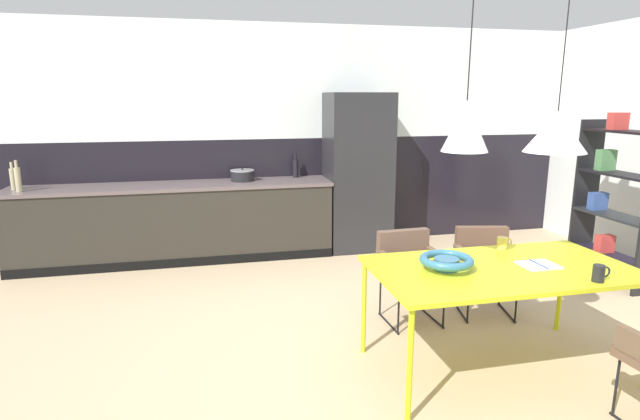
% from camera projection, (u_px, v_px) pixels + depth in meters
% --- Properties ---
extents(ground_plane, '(9.23, 9.23, 0.00)m').
position_uv_depth(ground_plane, '(400.00, 363.00, 3.61)').
color(ground_plane, tan).
extents(back_wall_splashback_dark, '(7.10, 0.12, 1.35)m').
position_uv_depth(back_wall_splashback_dark, '(309.00, 191.00, 6.48)').
color(back_wall_splashback_dark, black).
rests_on(back_wall_splashback_dark, ground).
extents(back_wall_panel_upper, '(7.10, 0.12, 1.35)m').
position_uv_depth(back_wall_panel_upper, '(309.00, 82.00, 6.18)').
color(back_wall_panel_upper, silver).
rests_on(back_wall_panel_upper, back_wall_splashback_dark).
extents(kitchen_counter, '(3.56, 0.63, 0.89)m').
position_uv_depth(kitchen_counter, '(177.00, 222.00, 5.83)').
color(kitchen_counter, '#2B2822').
rests_on(kitchen_counter, ground).
extents(refrigerator_column, '(0.76, 0.60, 1.90)m').
position_uv_depth(refrigerator_column, '(358.00, 172.00, 6.19)').
color(refrigerator_column, '#232326').
rests_on(refrigerator_column, ground).
extents(dining_table, '(1.73, 0.93, 0.74)m').
position_uv_depth(dining_table, '(502.00, 273.00, 3.39)').
color(dining_table, gold).
rests_on(dining_table, ground).
extents(armchair_head_of_table, '(0.57, 0.56, 0.73)m').
position_uv_depth(armchair_head_of_table, '(485.00, 258.00, 4.41)').
color(armchair_head_of_table, brown).
rests_on(armchair_head_of_table, ground).
extents(armchair_by_stool, '(0.51, 0.49, 0.75)m').
position_uv_depth(armchair_by_stool, '(409.00, 262.00, 4.24)').
color(armchair_by_stool, brown).
rests_on(armchair_by_stool, ground).
extents(fruit_bowl, '(0.35, 0.35, 0.09)m').
position_uv_depth(fruit_bowl, '(446.00, 261.00, 3.32)').
color(fruit_bowl, '#33607F').
rests_on(fruit_bowl, dining_table).
extents(open_book, '(0.24, 0.20, 0.02)m').
position_uv_depth(open_book, '(538.00, 265.00, 3.41)').
color(open_book, white).
rests_on(open_book, dining_table).
extents(mug_tall_blue, '(0.12, 0.08, 0.09)m').
position_uv_depth(mug_tall_blue, '(503.00, 243.00, 3.77)').
color(mug_tall_blue, gold).
rests_on(mug_tall_blue, dining_table).
extents(mug_glass_clear, '(0.12, 0.07, 0.11)m').
position_uv_depth(mug_glass_clear, '(599.00, 273.00, 3.11)').
color(mug_glass_clear, black).
rests_on(mug_glass_clear, dining_table).
extents(cooking_pot, '(0.28, 0.28, 0.15)m').
position_uv_depth(cooking_pot, '(242.00, 175.00, 5.96)').
color(cooking_pot, black).
rests_on(cooking_pot, kitchen_counter).
extents(bottle_vinegar_dark, '(0.07, 0.07, 0.29)m').
position_uv_depth(bottle_vinegar_dark, '(295.00, 168.00, 6.20)').
color(bottle_vinegar_dark, black).
rests_on(bottle_vinegar_dark, kitchen_counter).
extents(bottle_oil_tall, '(0.06, 0.06, 0.30)m').
position_uv_depth(bottle_oil_tall, '(13.00, 178.00, 5.36)').
color(bottle_oil_tall, tan).
rests_on(bottle_oil_tall, kitchen_counter).
extents(bottle_spice_small, '(0.06, 0.06, 0.33)m').
position_uv_depth(bottle_spice_small, '(18.00, 179.00, 5.25)').
color(bottle_spice_small, tan).
rests_on(bottle_spice_small, kitchen_counter).
extents(open_shelf_unit, '(0.30, 0.93, 1.70)m').
position_uv_depth(open_shelf_unit, '(616.00, 196.00, 5.13)').
color(open_shelf_unit, black).
rests_on(open_shelf_unit, ground).
extents(pendant_lamp_over_table_near, '(0.29, 0.29, 1.13)m').
position_uv_depth(pendant_lamp_over_table_near, '(466.00, 126.00, 3.08)').
color(pendant_lamp_over_table_near, black).
extents(pendant_lamp_over_table_far, '(0.40, 0.40, 1.16)m').
position_uv_depth(pendant_lamp_over_table_far, '(556.00, 132.00, 3.31)').
color(pendant_lamp_over_table_far, black).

